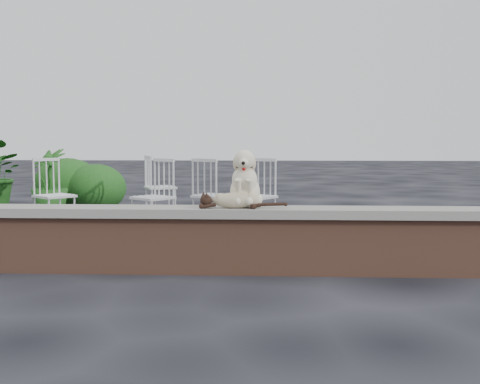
{
  "coord_description": "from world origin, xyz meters",
  "views": [
    {
      "loc": [
        1.02,
        -5.25,
        1.17
      ],
      "look_at": [
        0.76,
        0.2,
        0.7
      ],
      "focal_mm": 44.97,
      "sensor_mm": 36.0,
      "label": 1
    }
  ],
  "objects_px": {
    "chair_e": "(161,186)",
    "chair_d": "(255,195)",
    "chair_b": "(153,196)",
    "chair_a": "(54,195)",
    "cat": "(235,199)",
    "potted_plant_b": "(49,182)",
    "dog": "(245,178)",
    "chair_c": "(213,194)"
  },
  "relations": [
    {
      "from": "chair_d",
      "to": "chair_a",
      "type": "bearing_deg",
      "value": -142.95
    },
    {
      "from": "chair_b",
      "to": "chair_a",
      "type": "bearing_deg",
      "value": -148.51
    },
    {
      "from": "chair_e",
      "to": "chair_c",
      "type": "relative_size",
      "value": 1.0
    },
    {
      "from": "dog",
      "to": "chair_c",
      "type": "bearing_deg",
      "value": 103.31
    },
    {
      "from": "chair_e",
      "to": "chair_d",
      "type": "relative_size",
      "value": 1.0
    },
    {
      "from": "cat",
      "to": "chair_a",
      "type": "distance_m",
      "value": 3.48
    },
    {
      "from": "chair_d",
      "to": "cat",
      "type": "bearing_deg",
      "value": -56.0
    },
    {
      "from": "chair_b",
      "to": "potted_plant_b",
      "type": "xyz_separation_m",
      "value": [
        -1.97,
        1.74,
        0.05
      ]
    },
    {
      "from": "chair_d",
      "to": "chair_a",
      "type": "distance_m",
      "value": 2.61
    },
    {
      "from": "dog",
      "to": "cat",
      "type": "height_order",
      "value": "dog"
    },
    {
      "from": "dog",
      "to": "chair_a",
      "type": "distance_m",
      "value": 3.45
    },
    {
      "from": "dog",
      "to": "chair_b",
      "type": "height_order",
      "value": "dog"
    },
    {
      "from": "cat",
      "to": "chair_b",
      "type": "xyz_separation_m",
      "value": [
        -1.17,
        2.25,
        -0.19
      ]
    },
    {
      "from": "chair_b",
      "to": "cat",
      "type": "bearing_deg",
      "value": -23.77
    },
    {
      "from": "chair_c",
      "to": "potted_plant_b",
      "type": "distance_m",
      "value": 3.07
    },
    {
      "from": "chair_b",
      "to": "potted_plant_b",
      "type": "bearing_deg",
      "value": 177.38
    },
    {
      "from": "dog",
      "to": "cat",
      "type": "distance_m",
      "value": 0.25
    },
    {
      "from": "cat",
      "to": "potted_plant_b",
      "type": "xyz_separation_m",
      "value": [
        -3.14,
        3.99,
        -0.14
      ]
    },
    {
      "from": "chair_b",
      "to": "chair_c",
      "type": "bearing_deg",
      "value": 60.21
    },
    {
      "from": "chair_d",
      "to": "chair_e",
      "type": "bearing_deg",
      "value": 172.13
    },
    {
      "from": "cat",
      "to": "chair_b",
      "type": "relative_size",
      "value": 0.96
    },
    {
      "from": "dog",
      "to": "chair_e",
      "type": "bearing_deg",
      "value": 112.22
    },
    {
      "from": "chair_b",
      "to": "chair_c",
      "type": "xyz_separation_m",
      "value": [
        0.73,
        0.29,
        0.0
      ]
    },
    {
      "from": "chair_a",
      "to": "chair_b",
      "type": "bearing_deg",
      "value": -56.59
    },
    {
      "from": "potted_plant_b",
      "to": "chair_e",
      "type": "bearing_deg",
      "value": -2.9
    },
    {
      "from": "chair_c",
      "to": "chair_a",
      "type": "bearing_deg",
      "value": 31.5
    },
    {
      "from": "chair_e",
      "to": "chair_d",
      "type": "bearing_deg",
      "value": -159.47
    },
    {
      "from": "dog",
      "to": "potted_plant_b",
      "type": "height_order",
      "value": "dog"
    },
    {
      "from": "chair_d",
      "to": "chair_a",
      "type": "xyz_separation_m",
      "value": [
        -2.6,
        -0.01,
        0.0
      ]
    },
    {
      "from": "chair_e",
      "to": "chair_d",
      "type": "xyz_separation_m",
      "value": [
        1.49,
        -1.47,
        0.0
      ]
    },
    {
      "from": "dog",
      "to": "chair_a",
      "type": "height_order",
      "value": "dog"
    },
    {
      "from": "dog",
      "to": "potted_plant_b",
      "type": "relative_size",
      "value": 0.5
    },
    {
      "from": "chair_e",
      "to": "chair_c",
      "type": "bearing_deg",
      "value": -170.47
    },
    {
      "from": "cat",
      "to": "chair_d",
      "type": "bearing_deg",
      "value": 88.32
    },
    {
      "from": "chair_e",
      "to": "dog",
      "type": "bearing_deg",
      "value": 176.31
    },
    {
      "from": "dog",
      "to": "cat",
      "type": "bearing_deg",
      "value": -116.96
    },
    {
      "from": "cat",
      "to": "potted_plant_b",
      "type": "bearing_deg",
      "value": 129.28
    },
    {
      "from": "dog",
      "to": "chair_b",
      "type": "bearing_deg",
      "value": 121.79
    },
    {
      "from": "dog",
      "to": "chair_e",
      "type": "height_order",
      "value": "dog"
    },
    {
      "from": "cat",
      "to": "chair_a",
      "type": "relative_size",
      "value": 0.96
    },
    {
      "from": "chair_e",
      "to": "chair_a",
      "type": "relative_size",
      "value": 1.0
    },
    {
      "from": "chair_a",
      "to": "potted_plant_b",
      "type": "bearing_deg",
      "value": 63.3
    }
  ]
}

